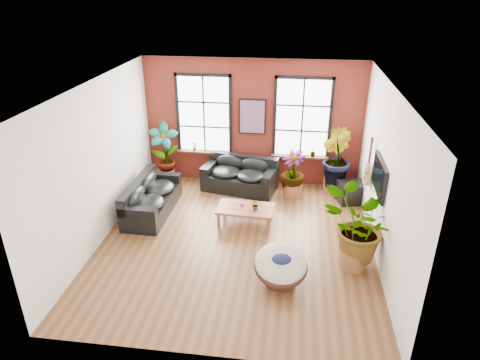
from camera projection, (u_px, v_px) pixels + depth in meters
The scene contains 19 objects.
room at pixel (237, 168), 9.01m from camera, with size 6.04×6.54×3.54m.
sofa_back at pixel (240, 175), 11.87m from camera, with size 2.14×1.36×0.91m.
sofa_left at pixel (150, 198), 10.67m from camera, with size 0.95×2.18×0.85m.
coffee_table at pixel (245, 209), 10.18m from camera, with size 1.37×0.83×0.51m.
papasan_chair at pixel (281, 266), 8.15m from camera, with size 1.20×1.22×0.78m.
poster at pixel (252, 117), 11.64m from camera, with size 0.74×0.06×0.98m.
tv_wall_unit at pixel (376, 175), 9.15m from camera, with size 0.13×1.86×1.20m.
media_box at pixel (351, 192), 11.22m from camera, with size 0.78×0.70×0.55m.
pot_back_left at pixel (166, 175), 12.42m from camera, with size 0.68×0.68×0.38m.
pot_back_right at pixel (333, 184), 11.89m from camera, with size 0.61×0.61×0.39m.
pot_right_wall at pixel (353, 258), 8.70m from camera, with size 0.61×0.61×0.40m.
pot_mid at pixel (293, 190), 11.56m from camera, with size 0.52×0.52×0.37m.
floor_plant_back_left at pixel (164, 151), 12.06m from camera, with size 0.85×0.57×1.61m, color #103D11.
floor_plant_back_right at pixel (335, 158), 11.55m from camera, with size 0.91×0.73×1.65m, color #103D11.
floor_plant_right_wall at pixel (358, 228), 8.43m from camera, with size 1.35×1.17×1.50m, color #103D11.
floor_plant_mid at pixel (293, 172), 11.36m from camera, with size 0.64×0.64×1.14m, color #103D11.
table_plant at pixel (256, 205), 10.02m from camera, with size 0.23×0.20×0.26m, color #103D11.
sill_plant_left at pixel (194, 146), 12.18m from camera, with size 0.14×0.10×0.27m, color #103D11.
sill_plant_right at pixel (313, 152), 11.78m from camera, with size 0.15×0.15×0.27m, color #103D11.
Camera 1 is at (1.14, -8.03, 5.36)m, focal length 32.00 mm.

